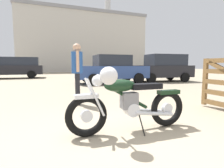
# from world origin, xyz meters

# --- Properties ---
(ground_plane) EXTENTS (80.00, 80.00, 0.00)m
(ground_plane) POSITION_xyz_m (0.00, 0.00, 0.00)
(ground_plane) COLOR gray
(vintage_motorcycle) EXTENTS (2.08, 0.74, 1.07)m
(vintage_motorcycle) POSITION_xyz_m (0.10, 0.33, 0.49)
(vintage_motorcycle) COLOR black
(vintage_motorcycle) RESTS_ON ground_plane
(bystander) EXTENTS (0.30, 0.46, 1.66)m
(bystander) POSITION_xyz_m (-0.38, 2.66, 1.02)
(bystander) COLOR black
(bystander) RESTS_ON ground_plane
(white_estate_far) EXTENTS (3.98, 1.99, 1.78)m
(white_estate_far) POSITION_xyz_m (5.99, 7.95, 0.92)
(white_estate_far) COLOR black
(white_estate_far) RESTS_ON ground_plane
(blue_hatchback_right) EXTENTS (4.72, 2.02, 1.74)m
(blue_hatchback_right) POSITION_xyz_m (-4.00, 14.48, 0.94)
(blue_hatchback_right) COLOR black
(blue_hatchback_right) RESTS_ON ground_plane
(pale_sedan_back) EXTENTS (4.23, 1.97, 1.67)m
(pale_sedan_back) POSITION_xyz_m (2.40, 7.91, 0.84)
(pale_sedan_back) COLOR black
(pale_sedan_back) RESTS_ON ground_plane
(industrial_building) EXTENTS (21.78, 11.79, 21.12)m
(industrial_building) POSITION_xyz_m (4.48, 31.73, 5.12)
(industrial_building) COLOR beige
(industrial_building) RESTS_ON ground_plane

